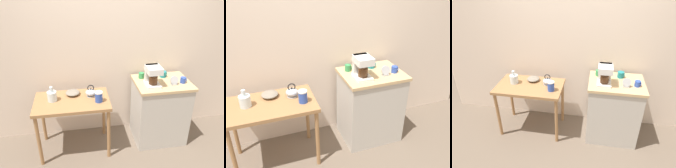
# 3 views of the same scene
# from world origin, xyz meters

# --- Properties ---
(ground_plane) EXTENTS (8.00, 8.00, 0.00)m
(ground_plane) POSITION_xyz_m (0.00, 0.00, 0.00)
(ground_plane) COLOR #6B5B4C
(back_wall) EXTENTS (4.40, 0.10, 2.80)m
(back_wall) POSITION_xyz_m (0.10, 0.42, 1.40)
(back_wall) COLOR beige
(back_wall) RESTS_ON ground_plane
(wooden_table) EXTENTS (0.94, 0.57, 0.77)m
(wooden_table) POSITION_xyz_m (-0.56, -0.03, 0.67)
(wooden_table) COLOR #9E7044
(wooden_table) RESTS_ON ground_plane
(kitchen_counter) EXTENTS (0.73, 0.57, 0.92)m
(kitchen_counter) POSITION_xyz_m (0.64, 0.02, 0.46)
(kitchen_counter) COLOR #BCB7AD
(kitchen_counter) RESTS_ON ground_plane
(bowl_stoneware) EXTENTS (0.18, 0.18, 0.06)m
(bowl_stoneware) POSITION_xyz_m (-0.55, 0.11, 0.81)
(bowl_stoneware) COLOR gray
(bowl_stoneware) RESTS_ON wooden_table
(teakettle) EXTENTS (0.17, 0.14, 0.16)m
(teakettle) POSITION_xyz_m (-0.31, 0.04, 0.82)
(teakettle) COLOR #B2B5BA
(teakettle) RESTS_ON wooden_table
(glass_carafe_vase) EXTENTS (0.12, 0.12, 0.19)m
(glass_carafe_vase) POSITION_xyz_m (-0.80, 0.00, 0.84)
(glass_carafe_vase) COLOR silver
(glass_carafe_vase) RESTS_ON wooden_table
(canister_enamel) EXTENTS (0.10, 0.10, 0.14)m
(canister_enamel) POSITION_xyz_m (-0.23, -0.12, 0.84)
(canister_enamel) COLOR #2D4CAD
(canister_enamel) RESTS_ON wooden_table
(coffee_maker) EXTENTS (0.18, 0.22, 0.26)m
(coffee_maker) POSITION_xyz_m (0.47, -0.05, 1.06)
(coffee_maker) COLOR white
(coffee_maker) RESTS_ON kitchen_counter
(mug_dark_teal) EXTENTS (0.09, 0.09, 0.08)m
(mug_dark_teal) POSITION_xyz_m (0.70, 0.16, 0.96)
(mug_dark_teal) COLOR teal
(mug_dark_teal) RESTS_ON kitchen_counter
(mug_blue) EXTENTS (0.08, 0.07, 0.08)m
(mug_blue) POSITION_xyz_m (0.89, -0.06, 0.96)
(mug_blue) COLOR #2D4CAD
(mug_blue) RESTS_ON kitchen_counter
(mug_tall_green) EXTENTS (0.08, 0.07, 0.08)m
(mug_tall_green) POSITION_xyz_m (0.39, 0.17, 0.96)
(mug_tall_green) COLOR #338C4C
(mug_tall_green) RESTS_ON kitchen_counter
(table_clock) EXTENTS (0.11, 0.05, 0.12)m
(table_clock) POSITION_xyz_m (0.75, -0.10, 0.97)
(table_clock) COLOR #B2B5BA
(table_clock) RESTS_ON kitchen_counter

